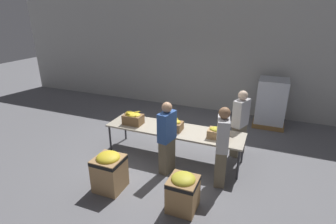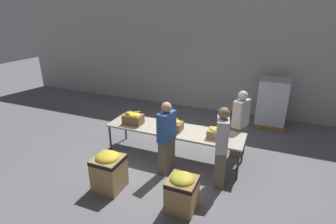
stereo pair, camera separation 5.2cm
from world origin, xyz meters
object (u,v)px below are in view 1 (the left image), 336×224
Objects in this scene: banana_box_0 at (133,118)px; volunteer_2 at (240,124)px; banana_box_2 at (218,133)px; donation_bin_1 at (183,191)px; donation_bin_0 at (109,170)px; sorting_table at (174,131)px; banana_box_1 at (173,125)px; volunteer_0 at (222,147)px; volunteer_1 at (167,139)px; pallet_stack_0 at (271,103)px.

banana_box_0 is 2.58m from volunteer_2.
banana_box_2 reaches higher than donation_bin_1.
donation_bin_0 is (-1.79, -1.57, -0.44)m from banana_box_2.
volunteer_2 reaches higher than sorting_table.
sorting_table is 7.35× the size of banana_box_2.
donation_bin_1 is (1.83, -1.53, -0.51)m from banana_box_0.
banana_box_1 is at bearing 65.20° from donation_bin_0.
volunteer_2 is at bearing -19.51° from volunteer_0.
volunteer_1 is at bearing -81.05° from banana_box_1.
volunteer_1 is 0.98× the size of volunteer_2.
banana_box_2 is 1.14m from volunteer_1.
volunteer_1 is at bearing -24.22° from volunteer_2.
volunteer_0 is 1.32m from volunteer_2.
donation_bin_1 is at bearing -105.55° from pallet_stack_0.
volunteer_2 is 2.44m from donation_bin_1.
pallet_stack_0 is (1.97, 3.54, -0.09)m from volunteer_1.
banana_box_2 is at bearing 80.57° from donation_bin_1.
donation_bin_0 is at bearing -114.80° from banana_box_1.
volunteer_0 reaches higher than pallet_stack_0.
donation_bin_0 is 1.12× the size of donation_bin_1.
volunteer_1 is at bearing -119.11° from pallet_stack_0.
banana_box_0 is 0.28× the size of volunteer_2.
sorting_table is 1.06m from banana_box_0.
banana_box_0 is 1.05× the size of banana_box_2.
volunteer_1 is 1.12× the size of pallet_stack_0.
pallet_stack_0 is at bearing 54.68° from sorting_table.
volunteer_2 is (0.36, 0.74, -0.04)m from banana_box_2.
sorting_table is 1.81m from donation_bin_0.
banana_box_0 is at bearing 140.13° from donation_bin_1.
pallet_stack_0 reaches higher than sorting_table.
volunteer_2 is at bearing -34.93° from volunteer_1.
volunteer_2 is at bearing 47.04° from donation_bin_0.
donation_bin_1 is 0.49× the size of pallet_stack_0.
donation_bin_0 is (-0.74, -1.63, -0.27)m from sorting_table.
banana_box_0 is 2.34m from volunteer_0.
volunteer_0 is 1.16m from volunteer_1.
banana_box_1 is 1.07m from banana_box_2.
banana_box_1 is (-0.01, -0.05, 0.18)m from sorting_table.
volunteer_2 is at bearing 74.94° from donation_bin_1.
sorting_table is 1.97× the size of volunteer_2.
sorting_table is 1.84m from donation_bin_1.
volunteer_2 reaches higher than banana_box_2.
volunteer_2 is (2.45, 0.78, -0.07)m from banana_box_0.
volunteer_1 reaches higher than pallet_stack_0.
donation_bin_0 is (-0.82, -0.99, -0.38)m from volunteer_1.
volunteer_1 is at bearing -82.70° from sorting_table.
banana_box_1 is at bearing -124.97° from pallet_stack_0.
volunteer_0 reaches higher than donation_bin_0.
donation_bin_0 is 5.33m from pallet_stack_0.
volunteer_1 is 1.34m from donation_bin_0.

